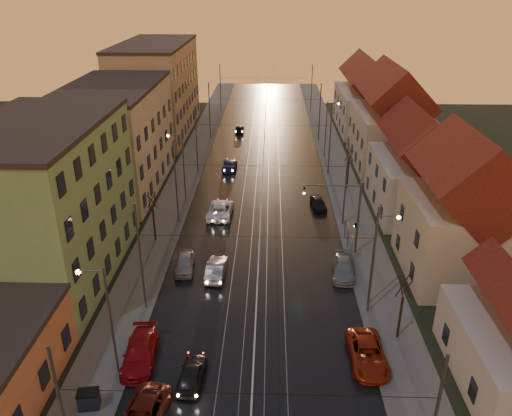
# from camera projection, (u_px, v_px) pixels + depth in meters

# --- Properties ---
(ground) EXTENTS (160.00, 160.00, 0.00)m
(ground) POSITION_uv_depth(u_px,v_px,m) (252.00, 399.00, 30.57)
(ground) COLOR black
(ground) RESTS_ON ground
(road) EXTENTS (16.00, 120.00, 0.04)m
(road) POSITION_uv_depth(u_px,v_px,m) (263.00, 170.00, 66.86)
(road) COLOR black
(road) RESTS_ON ground
(sidewalk_left) EXTENTS (4.00, 120.00, 0.15)m
(sidewalk_left) POSITION_uv_depth(u_px,v_px,m) (189.00, 169.00, 67.10)
(sidewalk_left) COLOR #4C4C4C
(sidewalk_left) RESTS_ON ground
(sidewalk_right) EXTENTS (4.00, 120.00, 0.15)m
(sidewalk_right) POSITION_uv_depth(u_px,v_px,m) (338.00, 171.00, 66.57)
(sidewalk_right) COLOR #4C4C4C
(sidewalk_right) RESTS_ON ground
(tram_rail_0) EXTENTS (0.06, 120.00, 0.03)m
(tram_rail_0) POSITION_uv_depth(u_px,v_px,m) (246.00, 170.00, 66.90)
(tram_rail_0) COLOR gray
(tram_rail_0) RESTS_ON road
(tram_rail_1) EXTENTS (0.06, 120.00, 0.03)m
(tram_rail_1) POSITION_uv_depth(u_px,v_px,m) (257.00, 170.00, 66.86)
(tram_rail_1) COLOR gray
(tram_rail_1) RESTS_ON road
(tram_rail_2) EXTENTS (0.06, 120.00, 0.03)m
(tram_rail_2) POSITION_uv_depth(u_px,v_px,m) (269.00, 170.00, 66.82)
(tram_rail_2) COLOR gray
(tram_rail_2) RESTS_ON road
(tram_rail_3) EXTENTS (0.06, 120.00, 0.03)m
(tram_rail_3) POSITION_uv_depth(u_px,v_px,m) (279.00, 170.00, 66.78)
(tram_rail_3) COLOR gray
(tram_rail_3) RESTS_ON road
(apartment_left_1) EXTENTS (10.00, 18.00, 13.00)m
(apartment_left_1) POSITION_uv_depth(u_px,v_px,m) (46.00, 205.00, 41.02)
(apartment_left_1) COLOR #699A62
(apartment_left_1) RESTS_ON ground
(apartment_left_2) EXTENTS (10.00, 20.00, 12.00)m
(apartment_left_2) POSITION_uv_depth(u_px,v_px,m) (116.00, 139.00, 59.37)
(apartment_left_2) COLOR tan
(apartment_left_2) RESTS_ON ground
(apartment_left_3) EXTENTS (10.00, 24.00, 14.00)m
(apartment_left_3) POSITION_uv_depth(u_px,v_px,m) (157.00, 90.00, 80.73)
(apartment_left_3) COLOR tan
(apartment_left_3) RESTS_ON ground
(house_right_1) EXTENTS (8.67, 10.20, 10.80)m
(house_right_1) POSITION_uv_depth(u_px,v_px,m) (462.00, 217.00, 41.44)
(house_right_1) COLOR #BFB093
(house_right_1) RESTS_ON ground
(house_right_2) EXTENTS (9.18, 12.24, 9.20)m
(house_right_2) POSITION_uv_depth(u_px,v_px,m) (419.00, 171.00, 53.58)
(house_right_2) COLOR beige
(house_right_2) RESTS_ON ground
(house_right_3) EXTENTS (9.18, 14.28, 11.50)m
(house_right_3) POSITION_uv_depth(u_px,v_px,m) (390.00, 123.00, 66.70)
(house_right_3) COLOR #BFB093
(house_right_3) RESTS_ON ground
(house_right_4) EXTENTS (9.18, 16.32, 10.00)m
(house_right_4) POSITION_uv_depth(u_px,v_px,m) (367.00, 99.00, 83.35)
(house_right_4) COLOR beige
(house_right_4) RESTS_ON ground
(catenary_pole_l_1) EXTENTS (0.16, 0.16, 9.00)m
(catenary_pole_l_1) POSITION_uv_depth(u_px,v_px,m) (141.00, 259.00, 37.08)
(catenary_pole_l_1) COLOR #595B60
(catenary_pole_l_1) RESTS_ON ground
(catenary_pole_r_1) EXTENTS (0.16, 0.16, 9.00)m
(catenary_pole_r_1) POSITION_uv_depth(u_px,v_px,m) (373.00, 262.00, 36.62)
(catenary_pole_r_1) COLOR #595B60
(catenary_pole_r_1) RESTS_ON ground
(catenary_pole_l_2) EXTENTS (0.16, 0.16, 9.00)m
(catenary_pole_l_2) POSITION_uv_depth(u_px,v_px,m) (176.00, 183.00, 50.69)
(catenary_pole_l_2) COLOR #595B60
(catenary_pole_l_2) RESTS_ON ground
(catenary_pole_r_2) EXTENTS (0.16, 0.16, 9.00)m
(catenary_pole_r_2) POSITION_uv_depth(u_px,v_px,m) (346.00, 185.00, 50.23)
(catenary_pole_r_2) COLOR #595B60
(catenary_pole_r_2) RESTS_ON ground
(catenary_pole_l_3) EXTENTS (0.16, 0.16, 9.00)m
(catenary_pole_l_3) POSITION_uv_depth(u_px,v_px,m) (196.00, 140.00, 64.30)
(catenary_pole_l_3) COLOR #595B60
(catenary_pole_l_3) RESTS_ON ground
(catenary_pole_r_3) EXTENTS (0.16, 0.16, 9.00)m
(catenary_pole_r_3) POSITION_uv_depth(u_px,v_px,m) (330.00, 141.00, 63.84)
(catenary_pole_r_3) COLOR #595B60
(catenary_pole_r_3) RESTS_ON ground
(catenary_pole_l_4) EXTENTS (0.16, 0.16, 9.00)m
(catenary_pole_l_4) POSITION_uv_depth(u_px,v_px,m) (210.00, 112.00, 77.91)
(catenary_pole_l_4) COLOR #595B60
(catenary_pole_l_4) RESTS_ON ground
(catenary_pole_r_4) EXTENTS (0.16, 0.16, 9.00)m
(catenary_pole_r_4) POSITION_uv_depth(u_px,v_px,m) (320.00, 112.00, 77.45)
(catenary_pole_r_4) COLOR #595B60
(catenary_pole_r_4) RESTS_ON ground
(catenary_pole_l_5) EXTENTS (0.16, 0.16, 9.00)m
(catenary_pole_l_5) POSITION_uv_depth(u_px,v_px,m) (220.00, 88.00, 94.24)
(catenary_pole_l_5) COLOR #595B60
(catenary_pole_l_5) RESTS_ON ground
(catenary_pole_r_5) EXTENTS (0.16, 0.16, 9.00)m
(catenary_pole_r_5) POSITION_uv_depth(u_px,v_px,m) (312.00, 89.00, 93.78)
(catenary_pole_r_5) COLOR #595B60
(catenary_pole_r_5) RESTS_ON ground
(street_lamp_0) EXTENTS (1.75, 0.32, 8.00)m
(street_lamp_0) POSITION_uv_depth(u_px,v_px,m) (105.00, 311.00, 30.58)
(street_lamp_0) COLOR #595B60
(street_lamp_0) RESTS_ON ground
(street_lamp_1) EXTENTS (1.75, 0.32, 8.00)m
(street_lamp_1) POSITION_uv_depth(u_px,v_px,m) (378.00, 251.00, 37.35)
(street_lamp_1) COLOR #595B60
(street_lamp_1) RESTS_ON ground
(street_lamp_2) EXTENTS (1.75, 0.32, 8.00)m
(street_lamp_2) POSITION_uv_depth(u_px,v_px,m) (181.00, 160.00, 55.99)
(street_lamp_2) COLOR #595B60
(street_lamp_2) RESTS_ON ground
(street_lamp_3) EXTENTS (1.75, 0.32, 8.00)m
(street_lamp_3) POSITION_uv_depth(u_px,v_px,m) (328.00, 124.00, 70.02)
(street_lamp_3) COLOR #595B60
(street_lamp_3) RESTS_ON ground
(traffic_light_mast) EXTENTS (5.30, 0.32, 7.20)m
(traffic_light_mast) POSITION_uv_depth(u_px,v_px,m) (348.00, 209.00, 44.76)
(traffic_light_mast) COLOR #595B60
(traffic_light_mast) RESTS_ON ground
(bare_tree_0) EXTENTS (1.09, 1.09, 5.11)m
(bare_tree_0) POSITION_uv_depth(u_px,v_px,m) (154.00, 218.00, 47.95)
(bare_tree_0) COLOR black
(bare_tree_0) RESTS_ON ground
(bare_tree_1) EXTENTS (1.09, 1.09, 5.11)m
(bare_tree_1) POSITION_uv_depth(u_px,v_px,m) (401.00, 310.00, 34.70)
(bare_tree_1) COLOR black
(bare_tree_1) RESTS_ON ground
(bare_tree_2) EXTENTS (1.09, 1.09, 5.11)m
(bare_tree_2) POSITION_uv_depth(u_px,v_px,m) (348.00, 170.00, 60.10)
(bare_tree_2) COLOR black
(bare_tree_2) RESTS_ON ground
(driving_car_0) EXTENTS (1.76, 3.87, 1.29)m
(driving_car_0) POSITION_uv_depth(u_px,v_px,m) (192.00, 374.00, 31.63)
(driving_car_0) COLOR black
(driving_car_0) RESTS_ON ground
(driving_car_1) EXTENTS (1.67, 4.35, 1.42)m
(driving_car_1) POSITION_uv_depth(u_px,v_px,m) (216.00, 269.00, 42.93)
(driving_car_1) COLOR gray
(driving_car_1) RESTS_ON ground
(driving_car_2) EXTENTS (2.68, 5.50, 1.51)m
(driving_car_2) POSITION_uv_depth(u_px,v_px,m) (220.00, 209.00, 53.86)
(driving_car_2) COLOR white
(driving_car_2) RESTS_ON ground
(driving_car_3) EXTENTS (1.94, 4.62, 1.33)m
(driving_car_3) POSITION_uv_depth(u_px,v_px,m) (230.00, 165.00, 66.94)
(driving_car_3) COLOR #1B1E51
(driving_car_3) RESTS_ON ground
(driving_car_4) EXTENTS (1.56, 3.64, 1.23)m
(driving_car_4) POSITION_uv_depth(u_px,v_px,m) (240.00, 129.00, 83.03)
(driving_car_4) COLOR black
(driving_car_4) RESTS_ON ground
(parked_left_1) EXTENTS (2.89, 5.16, 1.36)m
(parked_left_1) POSITION_uv_depth(u_px,v_px,m) (142.00, 416.00, 28.54)
(parked_left_1) COLOR #54160E
(parked_left_1) RESTS_ON ground
(parked_left_2) EXTENTS (2.32, 5.09, 1.45)m
(parked_left_2) POSITION_uv_depth(u_px,v_px,m) (140.00, 353.00, 33.30)
(parked_left_2) COLOR #9E0F15
(parked_left_2) RESTS_ON ground
(parked_left_3) EXTENTS (1.99, 4.17, 1.38)m
(parked_left_3) POSITION_uv_depth(u_px,v_px,m) (185.00, 263.00, 43.88)
(parked_left_3) COLOR #A7A6AC
(parked_left_3) RESTS_ON ground
(parked_right_0) EXTENTS (2.45, 5.11, 1.40)m
(parked_right_0) POSITION_uv_depth(u_px,v_px,m) (367.00, 354.00, 33.25)
(parked_right_0) COLOR #9E270F
(parked_right_0) RESTS_ON ground
(parked_right_1) EXTENTS (2.35, 4.71, 1.32)m
(parked_right_1) POSITION_uv_depth(u_px,v_px,m) (344.00, 268.00, 43.13)
(parked_right_1) COLOR #97979C
(parked_right_1) RESTS_ON ground
(parked_right_2) EXTENTS (1.91, 3.80, 1.24)m
(parked_right_2) POSITION_uv_depth(u_px,v_px,m) (318.00, 203.00, 55.67)
(parked_right_2) COLOR black
(parked_right_2) RESTS_ON ground
(dumpster) EXTENTS (1.31, 0.98, 1.10)m
(dumpster) POSITION_uv_depth(u_px,v_px,m) (89.00, 400.00, 29.61)
(dumpster) COLOR black
(dumpster) RESTS_ON sidewalk_left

